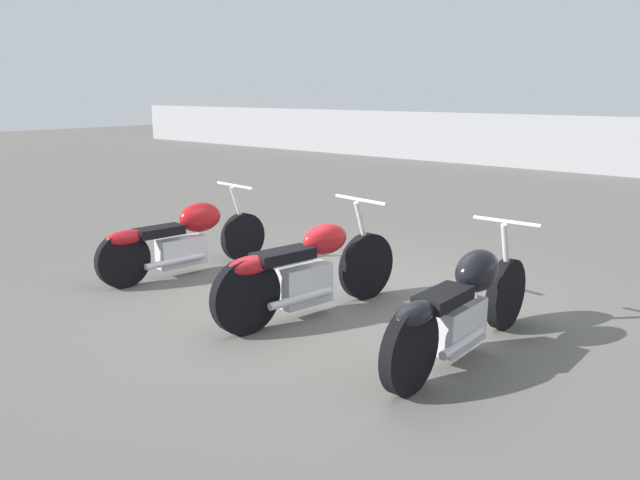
{
  "coord_description": "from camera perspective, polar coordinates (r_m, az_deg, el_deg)",
  "views": [
    {
      "loc": [
        3.81,
        -4.66,
        2.05
      ],
      "look_at": [
        0.0,
        -0.2,
        0.65
      ],
      "focal_mm": 35.0,
      "sensor_mm": 36.0,
      "label": 1
    }
  ],
  "objects": [
    {
      "name": "ground_plane",
      "position": [
        6.36,
        1.16,
        -5.39
      ],
      "size": [
        60.0,
        60.0,
        0.0
      ],
      "primitive_type": "plane",
      "color": "#5B5954"
    },
    {
      "name": "motorcycle_slot_0",
      "position": [
        7.27,
        -12.3,
        0.18
      ],
      "size": [
        0.7,
        2.17,
        0.97
      ],
      "rotation": [
        0.0,
        0.0,
        -0.11
      ],
      "color": "black",
      "rests_on": "ground_plane"
    },
    {
      "name": "motorcycle_slot_1",
      "position": [
        5.76,
        -1.19,
        -2.8
      ],
      "size": [
        0.68,
        2.12,
        1.04
      ],
      "rotation": [
        0.0,
        0.0,
        -0.15
      ],
      "color": "black",
      "rests_on": "ground_plane"
    },
    {
      "name": "motorcycle_slot_2",
      "position": [
        4.98,
        12.91,
        -5.85
      ],
      "size": [
        0.59,
        2.23,
        1.0
      ],
      "rotation": [
        0.0,
        0.0,
        0.02
      ],
      "color": "black",
      "rests_on": "ground_plane"
    }
  ]
}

